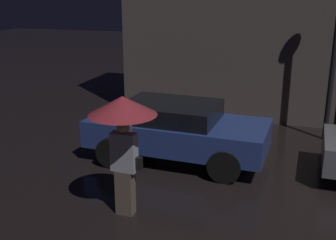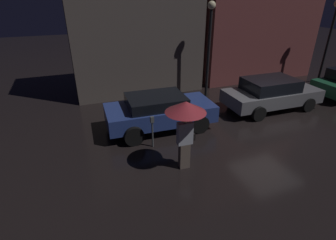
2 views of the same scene
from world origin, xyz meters
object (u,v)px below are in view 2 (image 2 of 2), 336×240
object	(u,v)px
parked_car_blue	(159,111)
parked_car_grey	(271,93)
street_lamp_far	(332,28)
parking_meter	(152,128)
street_lamp_near	(210,37)
pedestrian_with_umbrella	(186,115)

from	to	relation	value
parked_car_blue	parked_car_grey	xyz separation A→B (m)	(5.47, 0.05, -0.00)
parked_car_blue	street_lamp_far	world-z (taller)	street_lamp_far
parking_meter	street_lamp_near	size ratio (longest dim) A/B	0.25
parked_car_grey	pedestrian_with_umbrella	size ratio (longest dim) A/B	2.01
street_lamp_far	street_lamp_near	bearing A→B (deg)	177.06
parked_car_grey	parking_meter	bearing A→B (deg)	-166.67
street_lamp_near	parked_car_grey	bearing A→B (deg)	-51.79
parked_car_blue	street_lamp_near	bearing A→B (deg)	38.80
parked_car_grey	street_lamp_near	bearing A→B (deg)	129.60
pedestrian_with_umbrella	parking_meter	distance (m)	1.91
parked_car_blue	pedestrian_with_umbrella	distance (m)	2.94
street_lamp_near	parked_car_blue	bearing A→B (deg)	-143.49
pedestrian_with_umbrella	street_lamp_far	bearing A→B (deg)	26.77
parked_car_grey	street_lamp_near	distance (m)	3.92
street_lamp_near	street_lamp_far	world-z (taller)	street_lamp_far
parked_car_blue	parked_car_grey	bearing A→B (deg)	2.77
parked_car_blue	street_lamp_far	xyz separation A→B (m)	(10.94, 2.19, 2.38)
parked_car_grey	street_lamp_far	distance (m)	6.35
pedestrian_with_umbrella	street_lamp_far	distance (m)	12.21
pedestrian_with_umbrella	parking_meter	bearing A→B (deg)	112.90
parked_car_grey	street_lamp_near	world-z (taller)	street_lamp_near
street_lamp_near	street_lamp_far	size ratio (longest dim) A/B	1.00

